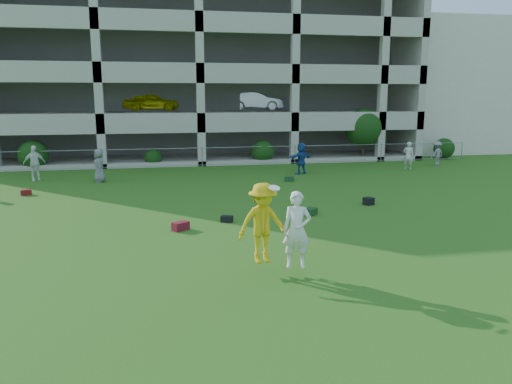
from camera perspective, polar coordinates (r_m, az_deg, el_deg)
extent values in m
plane|color=#235114|center=(13.08, 1.45, -8.55)|extent=(100.00, 100.00, 0.00)
cube|color=beige|center=(47.58, 21.92, 10.98)|extent=(16.00, 14.00, 10.00)
imported|color=white|center=(28.32, -24.01, 3.03)|extent=(1.16, 0.78, 1.83)
imported|color=slate|center=(26.69, -17.50, 2.90)|extent=(0.72, 0.93, 1.69)
imported|color=#1F4391|center=(28.24, 5.19, 3.85)|extent=(1.71, 1.08, 1.76)
imported|color=silver|center=(31.12, 17.01, 3.99)|extent=(0.72, 0.64, 1.67)
imported|color=gray|center=(33.47, 19.97, 4.16)|extent=(1.14, 0.91, 1.54)
cube|color=#580F12|center=(16.65, -8.62, -3.88)|extent=(0.62, 0.56, 0.28)
cube|color=black|center=(17.56, -3.35, -3.09)|extent=(0.47, 0.40, 0.22)
cube|color=#153A15|center=(18.64, 6.23, -2.24)|extent=(0.61, 0.60, 0.26)
cube|color=black|center=(20.75, 12.74, -1.03)|extent=(0.46, 0.46, 0.30)
cube|color=#5B120F|center=(24.47, -24.80, -0.04)|extent=(0.51, 0.40, 0.24)
cube|color=#153B24|center=(25.84, 3.82, 1.51)|extent=(0.55, 0.40, 0.25)
imported|color=gold|center=(12.19, 0.78, -3.57)|extent=(1.40, 0.96, 1.98)
imported|color=silver|center=(12.20, 4.69, -4.33)|extent=(0.80, 0.64, 1.89)
cylinder|color=white|center=(11.71, 2.11, 0.47)|extent=(0.28, 0.27, 0.14)
cube|color=#9E998C|center=(44.89, -7.95, 12.98)|extent=(30.00, 0.50, 12.00)
cube|color=#9E998C|center=(41.88, 13.80, 12.92)|extent=(0.50, 14.00, 12.00)
cube|color=#9E998C|center=(38.36, -7.11, 4.60)|extent=(30.00, 14.00, 0.30)
cube|color=#9E998C|center=(38.14, -7.22, 9.08)|extent=(30.00, 14.00, 0.30)
cube|color=#9E998C|center=(38.16, -7.33, 13.58)|extent=(30.00, 14.00, 0.30)
cube|color=#9E998C|center=(38.42, -7.45, 18.06)|extent=(30.00, 14.00, 0.30)
cube|color=#9E998C|center=(31.35, -6.28, 7.60)|extent=(30.00, 0.30, 0.90)
cube|color=#9E998C|center=(31.31, -6.40, 13.09)|extent=(30.00, 0.30, 0.90)
cube|color=#9E998C|center=(31.57, -6.52, 18.54)|extent=(30.00, 0.30, 0.90)
cube|color=#9E998C|center=(31.49, -17.69, 13.46)|extent=(0.50, 0.50, 12.00)
cube|color=#9E998C|center=(31.43, -6.43, 13.90)|extent=(0.50, 0.50, 12.00)
cube|color=#9E998C|center=(32.51, 4.48, 13.84)|extent=(0.50, 0.50, 12.00)
cube|color=#9E998C|center=(34.60, 14.36, 13.36)|extent=(0.50, 0.50, 12.00)
cube|color=#605E59|center=(40.15, -7.53, 13.23)|extent=(29.00, 9.00, 11.60)
imported|color=#FFF60D|center=(36.03, -11.90, 10.11)|extent=(3.95, 1.75, 1.32)
imported|color=silver|center=(36.73, -0.03, 10.36)|extent=(4.17, 2.00, 1.32)
cylinder|color=gray|center=(31.43, -17.17, 3.61)|extent=(0.06, 0.06, 1.20)
cylinder|color=gray|center=(31.37, -6.18, 4.03)|extent=(0.06, 0.06, 1.20)
cylinder|color=gray|center=(32.45, 4.46, 4.29)|extent=(0.06, 0.06, 1.20)
cylinder|color=gray|center=(34.55, 14.11, 4.40)|extent=(0.06, 0.06, 1.20)
cylinder|color=gray|center=(37.50, 22.46, 4.39)|extent=(0.06, 0.06, 1.20)
cylinder|color=gray|center=(31.31, -6.20, 5.03)|extent=(36.00, 0.04, 0.04)
cylinder|color=gray|center=(31.44, -6.16, 3.09)|extent=(36.00, 0.04, 0.04)
sphere|color=#163D11|center=(32.64, -24.10, 3.90)|extent=(1.76, 1.76, 1.76)
sphere|color=#163D11|center=(31.86, -11.67, 3.88)|extent=(1.10, 1.10, 1.10)
sphere|color=#163D11|center=(32.53, 0.77, 4.64)|extent=(1.54, 1.54, 1.54)
cylinder|color=#382314|center=(34.82, 12.09, 5.17)|extent=(0.16, 0.16, 1.96)
sphere|color=#163D11|center=(34.72, 12.17, 7.23)|extent=(2.52, 2.52, 2.52)
sphere|color=#163D11|center=(37.45, 20.69, 4.69)|extent=(1.43, 1.43, 1.43)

